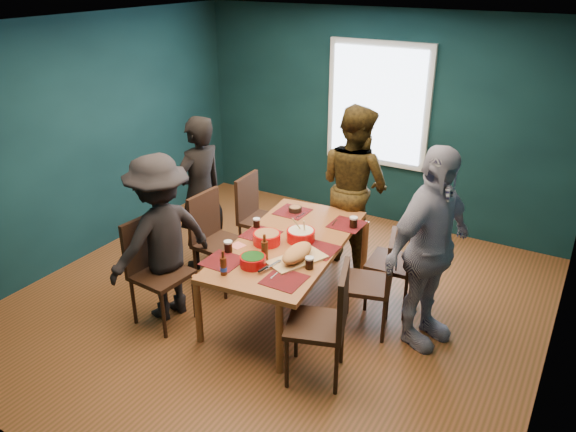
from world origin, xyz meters
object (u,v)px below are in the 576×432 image
cutting_board (297,254)px  bowl_salad (267,238)px  chair_right_mid (377,276)px  chair_left_mid (213,233)px  chair_right_far (403,256)px  person_near_left (161,238)px  dining_table (289,248)px  bowl_dumpling (301,235)px  person_right (429,249)px  bowl_herbs (253,261)px  person_back (354,185)px  chair_left_near (153,263)px  chair_right_near (328,316)px  chair_left_far (256,211)px  person_far_left (200,194)px

cutting_board → bowl_salad: bearing=-176.9°
chair_right_mid → cutting_board: chair_right_mid is taller
chair_left_mid → cutting_board: (1.18, -0.30, 0.21)m
chair_right_far → cutting_board: (-0.72, -0.84, 0.21)m
chair_left_mid → person_near_left: size_ratio=0.62×
dining_table → chair_right_far: 1.11m
bowl_dumpling → person_right: bearing=3.7°
bowl_dumpling → cutting_board: size_ratio=0.40×
cutting_board → bowl_herbs: bearing=-113.1°
bowl_dumpling → chair_right_far: bearing=28.0°
chair_right_mid → person_back: person_back is taller
chair_left_mid → chair_left_near: (-0.09, -0.81, 0.01)m
person_right → chair_right_near: bearing=169.4°
dining_table → person_back: bearing=78.4°
chair_left_mid → chair_right_near: 1.88m
chair_left_far → cutting_board: bearing=-45.4°
chair_left_near → chair_right_mid: bearing=29.2°
person_far_left → dining_table: bearing=87.2°
bowl_dumpling → bowl_herbs: bowl_dumpling is taller
dining_table → chair_left_near: bearing=-148.6°
chair_right_mid → chair_right_far: bearing=64.5°
chair_right_mid → cutting_board: (-0.63, -0.37, 0.22)m
chair_right_far → person_far_left: 2.29m
chair_left_near → dining_table: bearing=42.4°
person_back → bowl_dumpling: person_back is taller
dining_table → cutting_board: (0.25, -0.29, 0.14)m
chair_right_far → bowl_herbs: 1.51m
dining_table → person_far_left: bearing=160.7°
dining_table → chair_left_mid: chair_left_mid is taller
dining_table → cutting_board: 0.40m
chair_left_far → bowl_salad: size_ratio=3.77×
chair_left_mid → chair_right_mid: size_ratio=1.03×
chair_left_far → chair_left_near: chair_left_near is taller
person_far_left → chair_right_mid: bearing=94.4°
person_far_left → cutting_board: size_ratio=2.54×
person_near_left → chair_left_mid: bearing=-169.5°
dining_table → chair_right_mid: bearing=-1.2°
chair_left_mid → person_far_left: (-0.37, 0.28, 0.27)m
chair_right_mid → bowl_salad: bearing=175.6°
chair_left_far → chair_right_far: bearing=-8.7°
chair_right_mid → cutting_board: bearing=-165.6°
chair_left_far → person_back: (0.98, 0.53, 0.33)m
chair_left_far → chair_left_mid: (-0.06, -0.72, 0.01)m
chair_left_mid → chair_right_near: chair_right_near is taller
dining_table → chair_right_near: bearing=-49.5°
person_back → bowl_herbs: (-0.15, -1.82, -0.12)m
chair_left_far → person_near_left: person_near_left is taller
person_near_left → chair_right_near: bearing=104.1°
chair_left_far → person_far_left: (-0.43, -0.44, 0.29)m
chair_left_near → bowl_salad: 1.09m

